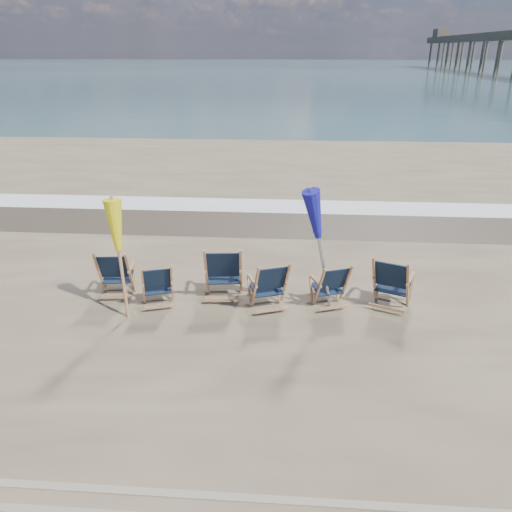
# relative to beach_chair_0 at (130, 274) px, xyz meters

# --- Properties ---
(ocean) EXTENTS (400.00, 400.00, 0.00)m
(ocean) POSITION_rel_beach_chair_0_xyz_m (2.33, 125.86, -0.49)
(ocean) COLOR #3C5D64
(ocean) RESTS_ON ground
(surf_foam) EXTENTS (200.00, 1.40, 0.01)m
(surf_foam) POSITION_rel_beach_chair_0_xyz_m (2.33, 6.16, -0.49)
(surf_foam) COLOR silver
(surf_foam) RESTS_ON ground
(wet_sand_strip) EXTENTS (200.00, 2.60, 0.00)m
(wet_sand_strip) POSITION_rel_beach_chair_0_xyz_m (2.33, 4.66, -0.49)
(wet_sand_strip) COLOR #42362A
(wet_sand_strip) RESTS_ON ground
(beach_chair_0) EXTENTS (0.71, 0.78, 0.98)m
(beach_chair_0) POSITION_rel_beach_chair_0_xyz_m (0.00, 0.00, 0.00)
(beach_chair_0) COLOR black
(beach_chair_0) RESTS_ON ground
(beach_chair_1) EXTENTS (0.73, 0.78, 0.89)m
(beach_chair_1) POSITION_rel_beach_chair_0_xyz_m (0.85, -0.28, -0.05)
(beach_chair_1) COLOR black
(beach_chair_1) RESTS_ON ground
(beach_chair_2) EXTENTS (0.79, 0.87, 1.12)m
(beach_chair_2) POSITION_rel_beach_chair_0_xyz_m (2.05, 0.03, 0.07)
(beach_chair_2) COLOR black
(beach_chair_2) RESTS_ON ground
(beach_chair_3) EXTENTS (0.84, 0.88, 0.98)m
(beach_chair_3) POSITION_rel_beach_chair_0_xyz_m (2.87, -0.24, 0.00)
(beach_chair_3) COLOR black
(beach_chair_3) RESTS_ON ground
(beach_chair_4) EXTENTS (0.76, 0.81, 0.90)m
(beach_chair_4) POSITION_rel_beach_chair_0_xyz_m (3.94, -0.08, -0.04)
(beach_chair_4) COLOR black
(beach_chair_4) RESTS_ON ground
(beach_chair_5) EXTENTS (0.91, 0.96, 1.05)m
(beach_chair_5) POSITION_rel_beach_chair_0_xyz_m (4.97, -0.23, 0.03)
(beach_chair_5) COLOR black
(beach_chair_5) RESTS_ON ground
(umbrella_yellow) EXTENTS (0.30, 0.30, 2.08)m
(umbrella_yellow) POSITION_rel_beach_chair_0_xyz_m (0.12, -0.69, 1.07)
(umbrella_yellow) COLOR #B1794F
(umbrella_yellow) RESTS_ON ground
(umbrella_blue) EXTENTS (0.30, 0.30, 2.30)m
(umbrella_blue) POSITION_rel_beach_chair_0_xyz_m (3.47, -0.24, 1.28)
(umbrella_blue) COLOR #A5A5AD
(umbrella_blue) RESTS_ON ground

